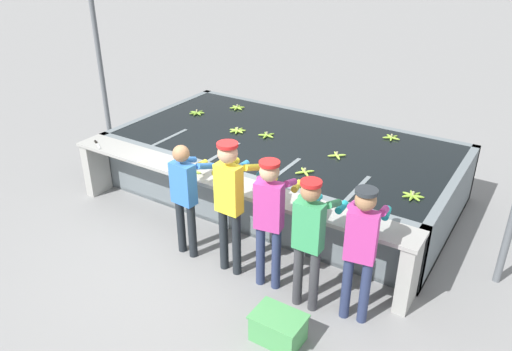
{
  "coord_description": "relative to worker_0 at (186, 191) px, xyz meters",
  "views": [
    {
      "loc": [
        3.53,
        -4.48,
        3.94
      ],
      "look_at": [
        0.0,
        1.03,
        0.64
      ],
      "focal_mm": 35.0,
      "sensor_mm": 36.0,
      "label": 1
    }
  ],
  "objects": [
    {
      "name": "ground_plane",
      "position": [
        0.21,
        0.29,
        -0.93
      ],
      "size": [
        80.0,
        80.0,
        0.0
      ],
      "primitive_type": "plane",
      "color": "gray",
      "rests_on": "ground"
    },
    {
      "name": "wash_tank",
      "position": [
        0.21,
        2.15,
        -0.48
      ],
      "size": [
        5.3,
        2.83,
        0.92
      ],
      "color": "slate",
      "rests_on": "ground"
    },
    {
      "name": "work_ledge",
      "position": [
        0.21,
        0.52,
        -0.26
      ],
      "size": [
        5.3,
        0.45,
        0.92
      ],
      "color": "#9E9E99",
      "rests_on": "ground"
    },
    {
      "name": "worker_0",
      "position": [
        0.0,
        0.0,
        0.0
      ],
      "size": [
        0.44,
        0.72,
        1.57
      ],
      "color": "#1E2328",
      "rests_on": "ground"
    },
    {
      "name": "worker_1",
      "position": [
        0.69,
        0.0,
        0.15
      ],
      "size": [
        0.42,
        0.73,
        1.76
      ],
      "color": "#1E2328",
      "rests_on": "ground"
    },
    {
      "name": "worker_2",
      "position": [
        1.24,
        0.01,
        0.08
      ],
      "size": [
        0.48,
        0.74,
        1.66
      ],
      "color": "navy",
      "rests_on": "ground"
    },
    {
      "name": "worker_3",
      "position": [
        1.79,
        -0.08,
        0.05
      ],
      "size": [
        0.41,
        0.72,
        1.62
      ],
      "color": "#38383D",
      "rests_on": "ground"
    },
    {
      "name": "worker_4",
      "position": [
        2.34,
        0.03,
        0.06
      ],
      "size": [
        0.48,
        0.74,
        1.63
      ],
      "color": "navy",
      "rests_on": "ground"
    },
    {
      "name": "banana_bunch_floating_0",
      "position": [
        -0.62,
        2.05,
        0.0
      ],
      "size": [
        0.28,
        0.28,
        0.08
      ],
      "color": "#93BC3D",
      "rests_on": "wash_tank"
    },
    {
      "name": "banana_bunch_floating_1",
      "position": [
        2.46,
        1.42,
        0.0
      ],
      "size": [
        0.28,
        0.28,
        0.08
      ],
      "color": "#7FAD33",
      "rests_on": "wash_tank"
    },
    {
      "name": "banana_bunch_floating_2",
      "position": [
        -1.27,
        2.98,
        0.01
      ],
      "size": [
        0.28,
        0.28,
        0.08
      ],
      "color": "#8CB738",
      "rests_on": "wash_tank"
    },
    {
      "name": "banana_bunch_floating_3",
      "position": [
        -0.11,
        2.13,
        0.01
      ],
      "size": [
        0.27,
        0.27,
        0.08
      ],
      "color": "#7FAD33",
      "rests_on": "wash_tank"
    },
    {
      "name": "banana_bunch_floating_4",
      "position": [
        1.6,
        3.11,
        0.01
      ],
      "size": [
        0.27,
        0.28,
        0.08
      ],
      "color": "#8CB738",
      "rests_on": "wash_tank"
    },
    {
      "name": "banana_bunch_floating_5",
      "position": [
        1.02,
        1.28,
        0.01
      ],
      "size": [
        0.23,
        0.23,
        0.08
      ],
      "color": "#93BC3D",
      "rests_on": "wash_tank"
    },
    {
      "name": "banana_bunch_floating_6",
      "position": [
        -1.72,
        2.36,
        0.0
      ],
      "size": [
        0.28,
        0.28,
        0.08
      ],
      "color": "#75A333",
      "rests_on": "wash_tank"
    },
    {
      "name": "banana_bunch_floating_7",
      "position": [
        1.16,
        2.02,
        0.01
      ],
      "size": [
        0.24,
        0.24,
        0.08
      ],
      "color": "#9EC642",
      "rests_on": "wash_tank"
    },
    {
      "name": "banana_bunch_ledge_0",
      "position": [
        -0.28,
        0.47,
        0.01
      ],
      "size": [
        0.28,
        0.28,
        0.08
      ],
      "color": "#93BC3D",
      "rests_on": "work_ledge"
    },
    {
      "name": "knife_0",
      "position": [
        -2.15,
        0.45,
        -0.0
      ],
      "size": [
        0.32,
        0.2,
        0.02
      ],
      "color": "silver",
      "rests_on": "work_ledge"
    },
    {
      "name": "knife_1",
      "position": [
        -0.68,
        0.5,
        -0.0
      ],
      "size": [
        0.19,
        0.32,
        0.02
      ],
      "color": "silver",
      "rests_on": "work_ledge"
    },
    {
      "name": "crate",
      "position": [
        1.8,
        -0.74,
        -0.77
      ],
      "size": [
        0.55,
        0.39,
        0.32
      ],
      "color": "#4C9E56",
      "rests_on": "ground"
    },
    {
      "name": "support_post_left",
      "position": [
        -3.46,
        1.82,
        0.67
      ],
      "size": [
        0.09,
        0.09,
        3.2
      ],
      "color": "slate",
      "rests_on": "ground"
    }
  ]
}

